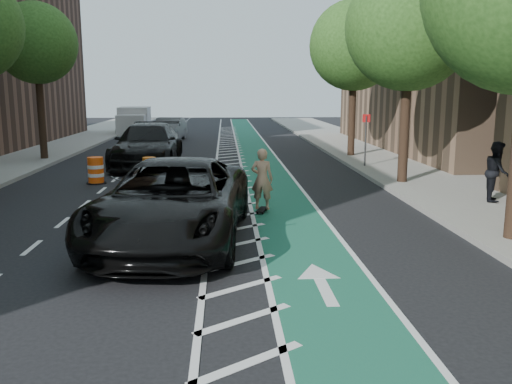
{
  "coord_description": "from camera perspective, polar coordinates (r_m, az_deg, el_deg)",
  "views": [
    {
      "loc": [
        1.23,
        -12.18,
        3.54
      ],
      "look_at": [
        1.98,
        0.77,
        1.1
      ],
      "focal_mm": 38.0,
      "sensor_mm": 36.0,
      "label": 1
    }
  ],
  "objects": [
    {
      "name": "skateboarder",
      "position": [
        15.75,
        0.64,
        1.38
      ],
      "size": [
        0.74,
        0.59,
        1.79
      ],
      "primitive_type": "imported",
      "rotation": [
        0.0,
        0.0,
        2.86
      ],
      "color": "tan",
      "rests_on": "skateboard"
    },
    {
      "name": "bike_lane",
      "position": [
        22.53,
        1.25,
        1.64
      ],
      "size": [
        2.0,
        90.0,
        0.01
      ],
      "primitive_type": "cube",
      "color": "#175348",
      "rests_on": "ground"
    },
    {
      "name": "curb_left",
      "position": [
        23.92,
        -23.52,
        1.46
      ],
      "size": [
        0.12,
        90.0,
        0.16
      ],
      "primitive_type": "cube",
      "color": "gray",
      "rests_on": "ground"
    },
    {
      "name": "sidewalk_right",
      "position": [
        23.92,
        16.97,
        1.87
      ],
      "size": [
        5.0,
        90.0,
        0.15
      ],
      "primitive_type": "cube",
      "color": "gray",
      "rests_on": "ground"
    },
    {
      "name": "ground",
      "position": [
        12.74,
        -8.75,
        -5.6
      ],
      "size": [
        120.0,
        120.0,
        0.0
      ],
      "primitive_type": "plane",
      "color": "black",
      "rests_on": "ground"
    },
    {
      "name": "car_grey",
      "position": [
        39.09,
        -9.13,
        6.54
      ],
      "size": [
        2.25,
        5.11,
        1.63
      ],
      "primitive_type": "imported",
      "rotation": [
        0.0,
        0.0,
        -0.11
      ],
      "color": "slate",
      "rests_on": "ground"
    },
    {
      "name": "suv_far",
      "position": [
        26.1,
        -11.32,
        4.87
      ],
      "size": [
        2.98,
        6.94,
        1.99
      ],
      "primitive_type": "imported",
      "rotation": [
        0.0,
        0.0,
        -0.03
      ],
      "color": "black",
      "rests_on": "ground"
    },
    {
      "name": "skateboard",
      "position": [
        15.93,
        0.63,
        -1.87
      ],
      "size": [
        0.43,
        0.81,
        0.1
      ],
      "rotation": [
        0.0,
        0.0,
        -0.28
      ],
      "color": "black",
      "rests_on": "ground"
    },
    {
      "name": "suv_near",
      "position": [
        12.9,
        -8.7,
        -0.98
      ],
      "size": [
        3.88,
        7.23,
        1.93
      ],
      "primitive_type": "imported",
      "rotation": [
        0.0,
        0.0,
        -0.1
      ],
      "color": "black",
      "rests_on": "ground"
    },
    {
      "name": "barrel_b",
      "position": [
        22.11,
        -11.16,
        2.37
      ],
      "size": [
        0.66,
        0.66,
        0.91
      ],
      "color": "orange",
      "rests_on": "ground"
    },
    {
      "name": "barrel_a",
      "position": [
        21.69,
        -16.51,
        2.12
      ],
      "size": [
        0.75,
        0.75,
        1.02
      ],
      "color": "#FF530D",
      "rests_on": "ground"
    },
    {
      "name": "tree_r_c",
      "position": [
        21.37,
        15.55,
        16.29
      ],
      "size": [
        4.2,
        4.2,
        7.9
      ],
      "color": "#382619",
      "rests_on": "ground"
    },
    {
      "name": "tree_r_d",
      "position": [
        29.04,
        10.34,
        14.91
      ],
      "size": [
        4.2,
        4.2,
        7.9
      ],
      "color": "#382619",
      "rests_on": "ground"
    },
    {
      "name": "box_truck",
      "position": [
        45.96,
        -12.73,
        7.25
      ],
      "size": [
        2.54,
        5.31,
        2.17
      ],
      "rotation": [
        0.0,
        0.0,
        0.05
      ],
      "color": "silver",
      "rests_on": "ground"
    },
    {
      "name": "tree_l_d",
      "position": [
        29.7,
        -21.9,
        14.24
      ],
      "size": [
        4.2,
        4.2,
        7.9
      ],
      "color": "#382619",
      "rests_on": "ground"
    },
    {
      "name": "car_silver",
      "position": [
        36.99,
        -10.2,
        6.13
      ],
      "size": [
        1.9,
        4.29,
        1.43
      ],
      "primitive_type": "imported",
      "rotation": [
        0.0,
        0.0,
        -0.05
      ],
      "color": "#98999E",
      "rests_on": "ground"
    },
    {
      "name": "sign_post",
      "position": [
        25.1,
        11.47,
        5.45
      ],
      "size": [
        0.35,
        0.08,
        2.47
      ],
      "color": "#4C4C4C",
      "rests_on": "ground"
    },
    {
      "name": "curb_right",
      "position": [
        23.19,
        11.28,
        1.88
      ],
      "size": [
        0.12,
        90.0,
        0.16
      ],
      "primitive_type": "cube",
      "color": "gray",
      "rests_on": "ground"
    },
    {
      "name": "barrel_c",
      "position": [
        29.69,
        -13.15,
        4.41
      ],
      "size": [
        0.7,
        0.7,
        0.95
      ],
      "color": "orange",
      "rests_on": "ground"
    },
    {
      "name": "buffer_strip",
      "position": [
        22.46,
        -2.57,
        1.6
      ],
      "size": [
        1.4,
        90.0,
        0.01
      ],
      "primitive_type": "cube",
      "color": "silver",
      "rests_on": "ground"
    },
    {
      "name": "pedestrian",
      "position": [
        18.26,
        24.01,
        1.99
      ],
      "size": [
        1.0,
        1.11,
        1.86
      ],
      "primitive_type": "imported",
      "rotation": [
        0.0,
        0.0,
        1.16
      ],
      "color": "black",
      "rests_on": "sidewalk_right"
    }
  ]
}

